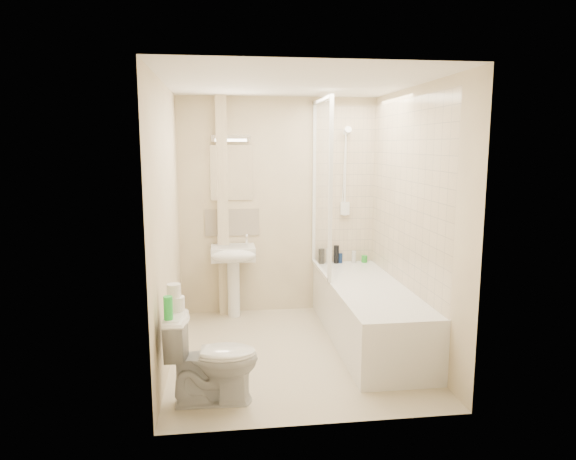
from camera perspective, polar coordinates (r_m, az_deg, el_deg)
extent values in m
plane|color=beige|center=(4.85, 0.64, -13.38)|extent=(2.50, 2.50, 0.00)
cube|color=beige|center=(5.75, -1.06, 2.64)|extent=(2.20, 0.02, 2.40)
cube|color=beige|center=(4.50, -13.33, 0.48)|extent=(0.02, 2.50, 2.40)
cube|color=beige|center=(4.80, 13.80, 1.00)|extent=(0.02, 2.50, 2.40)
cube|color=white|center=(4.50, 0.70, 16.06)|extent=(2.20, 2.50, 0.02)
cube|color=beige|center=(5.85, 6.30, 4.91)|extent=(0.70, 0.01, 1.75)
cube|color=beige|center=(4.95, 12.94, 3.92)|extent=(0.01, 2.10, 1.75)
cube|color=beige|center=(5.66, -7.25, 2.45)|extent=(0.12, 0.12, 2.40)
cube|color=beige|center=(5.73, -6.22, 0.84)|extent=(0.60, 0.02, 0.30)
cube|color=white|center=(5.67, -6.32, 6.34)|extent=(0.46, 0.01, 0.60)
cube|color=silver|center=(5.64, -6.38, 10.08)|extent=(0.42, 0.07, 0.07)
cube|color=white|center=(5.09, 8.84, -9.09)|extent=(0.70, 2.10, 0.55)
cube|color=white|center=(5.02, 8.90, -6.70)|extent=(0.56, 1.96, 0.05)
cube|color=white|center=(5.34, 3.74, 4.79)|extent=(0.01, 0.90, 1.80)
cube|color=white|center=(5.76, 2.92, 5.14)|extent=(0.04, 0.04, 1.80)
cube|color=white|center=(4.90, 4.75, 4.36)|extent=(0.04, 0.04, 1.80)
cube|color=white|center=(5.34, 3.85, 14.24)|extent=(0.04, 0.90, 0.04)
cube|color=white|center=(5.48, 3.65, -4.41)|extent=(0.04, 0.90, 0.03)
cylinder|color=white|center=(5.82, 6.37, 6.12)|extent=(0.02, 0.02, 0.90)
cylinder|color=white|center=(5.86, 6.29, 1.72)|extent=(0.05, 0.05, 0.02)
cylinder|color=white|center=(5.81, 6.46, 10.55)|extent=(0.05, 0.05, 0.02)
cylinder|color=white|center=(5.74, 6.62, 10.86)|extent=(0.08, 0.11, 0.11)
cube|color=white|center=(5.84, 6.32, 2.39)|extent=(0.10, 0.05, 0.14)
cylinder|color=white|center=(5.78, 6.25, 6.60)|extent=(0.01, 0.13, 0.84)
cylinder|color=white|center=(5.73, -6.06, -6.47)|extent=(0.14, 0.14, 0.63)
cube|color=white|center=(5.60, -6.12, -2.54)|extent=(0.47, 0.36, 0.14)
ellipsoid|color=white|center=(5.43, -6.08, -2.91)|extent=(0.47, 0.20, 0.14)
cube|color=silver|center=(5.59, -6.13, -2.00)|extent=(0.33, 0.24, 0.04)
cylinder|color=white|center=(5.68, -7.72, -1.18)|extent=(0.03, 0.03, 0.10)
cylinder|color=white|center=(5.69, -4.62, -1.12)|extent=(0.03, 0.03, 0.10)
sphere|color=white|center=(5.67, -7.73, -0.69)|extent=(0.04, 0.04, 0.04)
sphere|color=white|center=(5.68, -4.63, -0.62)|extent=(0.04, 0.04, 0.04)
cylinder|color=black|center=(5.83, 3.74, -2.92)|extent=(0.07, 0.07, 0.17)
cylinder|color=white|center=(5.84, 4.50, -2.89)|extent=(0.05, 0.05, 0.17)
cylinder|color=black|center=(5.86, 5.39, -2.70)|extent=(0.06, 0.06, 0.21)
cylinder|color=#12254F|center=(5.88, 5.84, -3.13)|extent=(0.05, 0.05, 0.11)
cylinder|color=silver|center=(5.91, 7.32, -2.97)|extent=(0.05, 0.05, 0.14)
cylinder|color=green|center=(5.95, 8.48, -3.19)|extent=(0.07, 0.07, 0.08)
imported|color=white|center=(3.91, -8.40, -13.89)|extent=(0.42, 0.69, 0.68)
cylinder|color=white|center=(3.89, -12.31, -8.00)|extent=(0.12, 0.12, 0.10)
cylinder|color=white|center=(3.86, -12.57, -6.58)|extent=(0.10, 0.10, 0.10)
cylinder|color=green|center=(3.71, -13.18, -8.43)|extent=(0.06, 0.06, 0.17)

